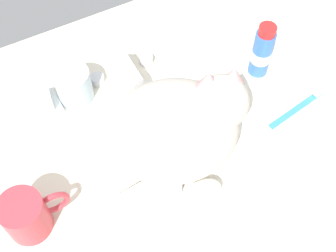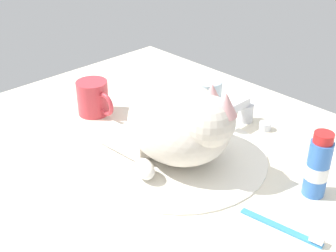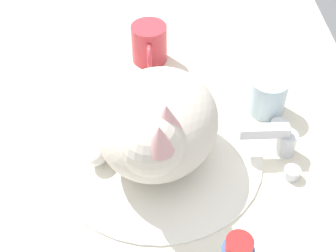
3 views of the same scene
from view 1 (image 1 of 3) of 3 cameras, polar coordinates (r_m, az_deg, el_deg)
name	(u,v)px [view 1 (image 1 of 3)]	position (r cm, az deg, el deg)	size (l,w,h in cm)	color
ground_plane	(172,157)	(87.57, 0.54, -3.90)	(110.00, 82.50, 3.00)	silver
sink_basin	(172,152)	(85.91, 0.55, -3.29)	(36.66, 36.66, 0.79)	white
faucet	(124,67)	(95.07, -5.54, 7.32)	(14.19, 10.40, 6.43)	silver
cat	(179,128)	(78.91, 1.41, -0.21)	(29.90, 25.94, 17.82)	beige
coffee_mug	(27,215)	(79.87, -17.24, -10.63)	(11.58, 7.55, 8.33)	#C63842
rinse_cup	(74,85)	(92.57, -11.72, 5.02)	(7.14, 7.14, 7.31)	silver
soap_dish	(38,108)	(94.75, -16.03, 2.16)	(9.00, 6.40, 1.20)	white
soap_bar	(35,103)	(93.29, -16.29, 2.81)	(6.42, 4.69, 2.53)	silver
toothpaste_bottle	(262,52)	(95.20, 11.70, 9.12)	(4.19, 4.19, 12.83)	#3870C6
toothbrush	(300,106)	(95.26, 16.22, 2.42)	(14.39, 3.57, 1.60)	#388CD8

